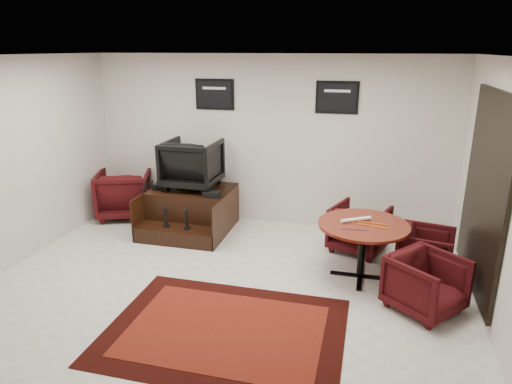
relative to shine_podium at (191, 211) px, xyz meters
The scene contains 16 objects.
ground 2.17m from the shine_podium, 58.03° to the right, with size 6.00×6.00×0.00m, color silver.
room_shell 2.73m from the shine_podium, 47.74° to the right, with size 6.02×5.02×2.81m.
area_rug 3.00m from the shine_podium, 61.12° to the right, with size 2.50×1.88×0.01m.
shine_podium is the anchor object (origin of this frame).
shine_chair 0.82m from the shine_podium, 90.00° to the left, with size 0.85×0.80×0.88m, color black.
shoes_pair 0.64m from the shine_podium, behind, with size 0.22×0.26×0.09m.
polish_kit 0.67m from the shine_podium, 28.20° to the right, with size 0.25×0.17×0.09m, color black.
umbrella_black 0.83m from the shine_podium, 163.07° to the right, with size 0.33×0.13×0.90m, color black, non-canonical shape.
umbrella_hooked 0.77m from the shine_podium, behind, with size 0.31×0.12×0.84m, color black, non-canonical shape.
armchair_side 1.39m from the shine_podium, 168.46° to the left, with size 0.90×0.84×0.92m, color black.
meeting_table 2.99m from the shine_podium, 20.21° to the right, with size 1.15×1.15×0.75m.
table_chair_back 2.73m from the shine_podium, ahead, with size 0.74×0.69×0.76m, color black.
table_chair_window 3.68m from the shine_podium, 11.29° to the right, with size 0.67×0.63×0.69m, color black.
table_chair_corner 3.89m from the shine_podium, 25.21° to the right, with size 0.72×0.67×0.74m, color black.
paper_roll 2.89m from the shine_podium, 19.83° to the right, with size 0.05×0.05×0.42m, color white.
table_clutter 3.06m from the shine_podium, 21.08° to the right, with size 0.57×0.31×0.01m.
Camera 1 is at (1.66, -4.76, 2.88)m, focal length 32.00 mm.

